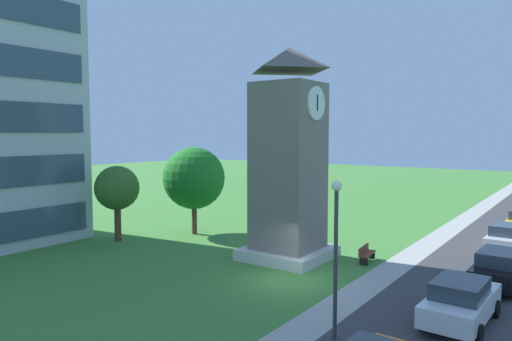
# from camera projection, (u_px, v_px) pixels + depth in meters

# --- Properties ---
(ground_plane) EXTENTS (160.00, 160.00, 0.00)m
(ground_plane) POSITION_uv_depth(u_px,v_px,m) (289.00, 280.00, 22.39)
(ground_plane) COLOR #3D7A33
(street_asphalt) EXTENTS (120.00, 7.20, 0.01)m
(street_asphalt) POSITION_uv_depth(u_px,v_px,m) (462.00, 317.00, 17.87)
(street_asphalt) COLOR #38383A
(street_asphalt) RESTS_ON ground
(kerb_strip) EXTENTS (120.00, 1.60, 0.01)m
(kerb_strip) POSITION_uv_depth(u_px,v_px,m) (355.00, 294.00, 20.42)
(kerb_strip) COLOR #9E9E99
(kerb_strip) RESTS_ON ground
(clock_tower) EXTENTS (4.44, 4.44, 11.70)m
(clock_tower) POSITION_uv_depth(u_px,v_px,m) (288.00, 165.00, 25.98)
(clock_tower) COLOR slate
(clock_tower) RESTS_ON ground
(park_bench) EXTENTS (1.84, 0.68, 0.88)m
(park_bench) POSITION_uv_depth(u_px,v_px,m) (366.00, 253.00, 25.59)
(park_bench) COLOR brown
(park_bench) RESTS_ON ground
(street_lamp) EXTENTS (0.36, 0.36, 5.45)m
(street_lamp) POSITION_uv_depth(u_px,v_px,m) (336.00, 241.00, 15.70)
(street_lamp) COLOR #333338
(street_lamp) RESTS_ON ground
(tree_near_tower) EXTENTS (2.88, 2.88, 4.94)m
(tree_near_tower) POSITION_uv_depth(u_px,v_px,m) (117.00, 188.00, 30.36)
(tree_near_tower) COLOR #513823
(tree_near_tower) RESTS_ON ground
(tree_streetside) EXTENTS (4.32, 4.32, 6.10)m
(tree_streetside) POSITION_uv_depth(u_px,v_px,m) (194.00, 178.00, 32.47)
(tree_streetside) COLOR #513823
(tree_streetside) RESTS_ON ground
(parked_car_white) EXTENTS (4.67, 2.19, 1.69)m
(parked_car_white) POSITION_uv_depth(u_px,v_px,m) (461.00, 301.00, 17.21)
(parked_car_white) COLOR silver
(parked_car_white) RESTS_ON ground
(parked_car_black) EXTENTS (4.78, 2.09, 1.69)m
(parked_car_black) POSITION_uv_depth(u_px,v_px,m) (499.00, 268.00, 21.49)
(parked_car_black) COLOR black
(parked_car_black) RESTS_ON ground
(parked_car_silver) EXTENTS (4.38, 2.01, 1.69)m
(parked_car_silver) POSITION_uv_depth(u_px,v_px,m) (506.00, 238.00, 27.64)
(parked_car_silver) COLOR silver
(parked_car_silver) RESTS_ON ground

